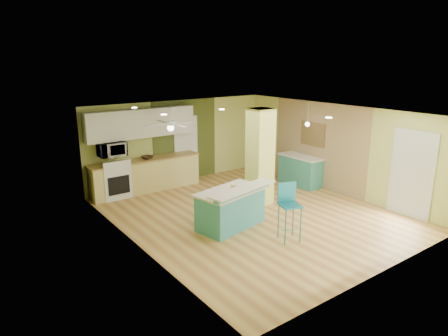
% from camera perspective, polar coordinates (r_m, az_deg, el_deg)
% --- Properties ---
extents(floor, '(6.00, 7.00, 0.01)m').
position_cam_1_polar(floor, '(9.92, 4.05, -6.57)').
color(floor, '#9F6B37').
rests_on(floor, ground).
extents(ceiling, '(6.00, 7.00, 0.01)m').
position_cam_1_polar(ceiling, '(9.28, 4.34, 7.95)').
color(ceiling, white).
rests_on(ceiling, wall_back).
extents(wall_back, '(6.00, 0.01, 2.50)m').
position_cam_1_polar(wall_back, '(12.33, -6.40, 3.83)').
color(wall_back, '#C1C86B').
rests_on(wall_back, floor).
extents(wall_front, '(6.00, 0.01, 2.50)m').
position_cam_1_polar(wall_front, '(7.34, 22.21, -5.28)').
color(wall_front, '#C1C86B').
rests_on(wall_front, floor).
extents(wall_left, '(0.01, 7.00, 2.50)m').
position_cam_1_polar(wall_left, '(7.99, -12.52, -2.84)').
color(wall_left, '#C1C86B').
rests_on(wall_left, floor).
extents(wall_right, '(0.01, 7.00, 2.50)m').
position_cam_1_polar(wall_right, '(11.65, 15.57, 2.68)').
color(wall_right, '#C1C86B').
rests_on(wall_right, floor).
extents(wood_panel, '(0.02, 3.40, 2.50)m').
position_cam_1_polar(wood_panel, '(12.01, 13.28, 3.20)').
color(wood_panel, '#8B714F').
rests_on(wood_panel, floor).
extents(olive_accent, '(2.20, 0.02, 2.50)m').
position_cam_1_polar(olive_accent, '(12.42, -5.56, 3.93)').
color(olive_accent, '#475220').
rests_on(olive_accent, floor).
extents(interior_door, '(0.82, 0.05, 2.00)m').
position_cam_1_polar(interior_door, '(12.44, -5.47, 2.79)').
color(interior_door, silver).
rests_on(interior_door, floor).
extents(french_door, '(0.04, 1.08, 2.10)m').
position_cam_1_polar(french_door, '(10.45, 25.22, -0.80)').
color(french_door, silver).
rests_on(french_door, floor).
extents(column, '(0.55, 0.55, 2.50)m').
position_cam_1_polar(column, '(10.30, 5.16, 1.57)').
color(column, '#D8E369').
rests_on(column, floor).
extents(kitchen_run, '(3.25, 0.63, 0.94)m').
position_cam_1_polar(kitchen_run, '(11.68, -11.07, -0.96)').
color(kitchen_run, '#D8C671').
rests_on(kitchen_run, floor).
extents(stove, '(0.76, 0.66, 1.08)m').
position_cam_1_polar(stove, '(11.32, -15.39, -1.81)').
color(stove, white).
rests_on(stove, floor).
extents(upper_cabinets, '(3.20, 0.34, 0.80)m').
position_cam_1_polar(upper_cabinets, '(11.46, -11.71, 6.29)').
color(upper_cabinets, silver).
rests_on(upper_cabinets, wall_back).
extents(microwave, '(0.70, 0.48, 0.39)m').
position_cam_1_polar(microwave, '(11.11, -15.73, 2.60)').
color(microwave, white).
rests_on(microwave, wall_back).
extents(ceiling_fan, '(1.41, 1.41, 0.61)m').
position_cam_1_polar(ceiling_fan, '(10.36, -7.65, 6.25)').
color(ceiling_fan, silver).
rests_on(ceiling_fan, ceiling).
extents(pendant_lamp, '(0.14, 0.14, 0.69)m').
position_cam_1_polar(pendant_lamp, '(11.74, 11.83, 6.17)').
color(pendant_lamp, silver).
rests_on(pendant_lamp, ceiling).
extents(wall_decor, '(0.03, 0.90, 0.70)m').
position_cam_1_polar(wall_decor, '(12.06, 12.58, 4.75)').
color(wall_decor, brown).
rests_on(wall_decor, wood_panel).
extents(peninsula, '(1.91, 1.32, 0.99)m').
position_cam_1_polar(peninsula, '(9.02, 1.04, -5.66)').
color(peninsula, teal).
rests_on(peninsula, floor).
extents(bar_stool, '(0.51, 0.51, 1.23)m').
position_cam_1_polar(bar_stool, '(8.40, 9.21, -4.87)').
color(bar_stool, '#1D7183').
rests_on(bar_stool, floor).
extents(side_counter, '(0.59, 1.38, 0.89)m').
position_cam_1_polar(side_counter, '(12.23, 10.81, -0.31)').
color(side_counter, teal).
rests_on(side_counter, floor).
extents(fruit_bowl, '(0.44, 0.44, 0.08)m').
position_cam_1_polar(fruit_bowl, '(11.55, -10.89, 1.49)').
color(fruit_bowl, '#372216').
rests_on(fruit_bowl, kitchen_run).
extents(canister, '(0.13, 0.13, 0.15)m').
position_cam_1_polar(canister, '(8.88, 1.36, -2.74)').
color(canister, yellow).
rests_on(canister, peninsula).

